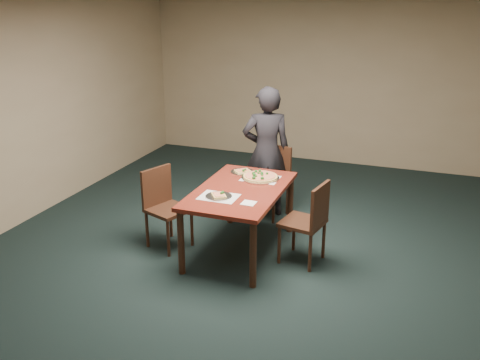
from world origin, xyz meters
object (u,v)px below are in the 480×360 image
(dining_table, at_px, (240,197))
(diner, at_px, (266,152))
(chair_left, at_px, (164,203))
(slice_plate_far, at_px, (242,171))
(chair_far, at_px, (272,177))
(slice_plate_near, at_px, (219,196))
(pizza_pan, at_px, (260,177))
(chair_right, at_px, (309,219))

(dining_table, relative_size, diner, 0.89)
(dining_table, relative_size, chair_left, 1.65)
(chair_left, relative_size, slice_plate_far, 3.25)
(chair_far, bearing_deg, diner, -153.35)
(chair_left, bearing_deg, diner, -11.57)
(slice_plate_near, bearing_deg, dining_table, 68.13)
(dining_table, xyz_separation_m, slice_plate_far, (-0.16, 0.53, 0.10))
(pizza_pan, bearing_deg, slice_plate_near, -108.02)
(chair_left, height_order, slice_plate_far, chair_left)
(slice_plate_far, bearing_deg, diner, 80.15)
(chair_far, distance_m, slice_plate_far, 0.69)
(dining_table, distance_m, slice_plate_near, 0.35)
(chair_left, bearing_deg, pizza_pan, -40.45)
(diner, bearing_deg, chair_right, 102.95)
(chair_far, bearing_deg, pizza_pan, -69.86)
(chair_right, distance_m, diner, 1.45)
(chair_far, relative_size, slice_plate_far, 3.25)
(chair_right, xyz_separation_m, pizza_pan, (-0.68, 0.39, 0.26))
(diner, bearing_deg, chair_left, 33.82)
(dining_table, xyz_separation_m, diner, (-0.06, 1.13, 0.18))
(slice_plate_far, bearing_deg, chair_right, -29.30)
(dining_table, bearing_deg, chair_far, 89.02)
(pizza_pan, distance_m, slice_plate_far, 0.30)
(chair_far, xyz_separation_m, pizza_pan, (0.08, -0.76, 0.26))
(chair_far, distance_m, slice_plate_near, 1.48)
(chair_far, bearing_deg, slice_plate_far, -92.65)
(chair_far, relative_size, pizza_pan, 2.09)
(chair_left, xyz_separation_m, pizza_pan, (0.97, 0.53, 0.26))
(chair_far, bearing_deg, chair_left, -110.77)
(chair_far, relative_size, chair_left, 1.00)
(chair_far, xyz_separation_m, diner, (-0.08, -0.02, 0.33))
(chair_right, bearing_deg, pizza_pan, -109.07)
(dining_table, relative_size, chair_far, 1.65)
(diner, bearing_deg, slice_plate_far, 56.48)
(chair_far, distance_m, chair_right, 1.38)
(chair_far, height_order, chair_left, same)
(diner, bearing_deg, slice_plate_near, 63.81)
(chair_far, height_order, slice_plate_far, chair_far)
(chair_left, bearing_deg, chair_far, -13.65)
(slice_plate_near, relative_size, slice_plate_far, 1.00)
(dining_table, bearing_deg, diner, 93.00)
(chair_right, bearing_deg, diner, -132.44)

